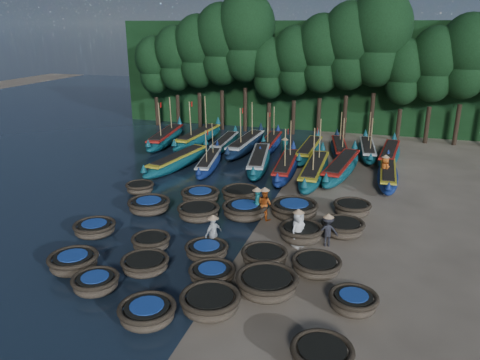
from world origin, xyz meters
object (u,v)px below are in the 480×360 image
(long_boat_14, at_px, (309,150))
(coracle_22, at_px, (241,194))
(fisherman_5, at_px, (285,149))
(long_boat_17, at_px, (389,154))
(long_boat_7, at_px, (341,167))
(long_boat_11, at_px, (225,143))
(coracle_4, at_px, (322,356))
(coracle_7, at_px, (212,274))
(long_boat_8, at_px, (388,175))
(coracle_1, at_px, (96,283))
(long_boat_10, at_px, (198,137))
(coracle_9, at_px, (353,302))
(coracle_23, at_px, (294,209))
(long_boat_2, at_px, (178,161))
(coracle_8, at_px, (267,284))
(coracle_24, at_px, (352,208))
(coracle_19, at_px, (343,228))
(long_boat_15, at_px, (339,148))
(coracle_11, at_px, (151,242))
(long_boat_9, at_px, (166,137))
(coracle_14, at_px, (316,265))
(coracle_10, at_px, (95,228))
(coracle_21, at_px, (200,196))
(coracle_5, at_px, (73,262))
(long_boat_13, at_px, (270,144))
(coracle_13, at_px, (264,257))
(long_boat_6, at_px, (314,171))
(fisherman_1, at_px, (257,202))
(coracle_15, at_px, (149,205))
(long_boat_12, at_px, (246,144))
(coracle_2, at_px, (147,313))
(coracle_18, at_px, (301,233))
(long_boat_4, at_px, (259,161))
(fisherman_6, at_px, (385,168))
(coracle_20, at_px, (140,188))
(fisherman_0, at_px, (298,228))
(coracle_16, at_px, (199,212))
(long_boat_16, at_px, (367,150))
(coracle_12, at_px, (207,251))
(coracle_17, at_px, (245,210))

(long_boat_14, bearing_deg, coracle_22, -100.52)
(fisherman_5, bearing_deg, long_boat_17, -102.49)
(long_boat_7, relative_size, long_boat_11, 1.21)
(coracle_4, height_order, coracle_7, coracle_4)
(long_boat_8, xyz_separation_m, long_boat_17, (0.08, 5.19, 0.04))
(coracle_1, relative_size, long_boat_10, 0.24)
(coracle_9, xyz_separation_m, coracle_23, (-3.61, 7.77, 0.08))
(coracle_7, relative_size, long_boat_2, 0.28)
(coracle_8, xyz_separation_m, long_boat_11, (-8.51, 20.14, 0.01))
(coracle_24, bearing_deg, coracle_19, -95.11)
(long_boat_2, bearing_deg, long_boat_15, 42.33)
(coracle_11, height_order, long_boat_9, long_boat_9)
(coracle_14, bearing_deg, coracle_11, -179.20)
(coracle_9, xyz_separation_m, long_boat_8, (1.07, 15.21, 0.10))
(coracle_8, bearing_deg, coracle_1, -164.71)
(coracle_10, height_order, coracle_21, coracle_21)
(long_boat_2, xyz_separation_m, long_boat_14, (8.36, 5.63, -0.01))
(coracle_5, distance_m, long_boat_13, 21.62)
(coracle_13, bearing_deg, long_boat_6, 88.58)
(coracle_5, relative_size, fisherman_1, 1.36)
(coracle_15, bearing_deg, coracle_9, -28.61)
(coracle_14, bearing_deg, long_boat_12, 114.87)
(coracle_2, height_order, long_boat_15, long_boat_15)
(long_boat_11, bearing_deg, coracle_11, -85.04)
(coracle_14, relative_size, long_boat_11, 0.35)
(coracle_18, xyz_separation_m, long_boat_9, (-14.18, 15.15, 0.14))
(long_boat_13, distance_m, long_boat_14, 3.56)
(coracle_22, relative_size, long_boat_14, 0.29)
(coracle_4, distance_m, long_boat_4, 20.19)
(coracle_2, bearing_deg, coracle_18, 63.29)
(long_boat_8, distance_m, fisherman_6, 0.48)
(coracle_20, distance_m, long_boat_4, 8.99)
(long_boat_7, xyz_separation_m, long_boat_10, (-12.40, 5.23, 0.02))
(long_boat_7, distance_m, long_boat_17, 5.53)
(fisherman_0, bearing_deg, long_boat_10, 61.56)
(coracle_22, bearing_deg, fisherman_0, -48.29)
(coracle_16, distance_m, long_boat_10, 16.15)
(coracle_2, bearing_deg, coracle_1, 156.99)
(long_boat_10, bearing_deg, long_boat_9, -158.94)
(coracle_24, relative_size, fisherman_1, 1.23)
(coracle_11, height_order, long_boat_16, long_boat_16)
(coracle_12, xyz_separation_m, coracle_13, (2.55, 0.14, 0.03))
(long_boat_11, bearing_deg, coracle_14, -64.18)
(coracle_10, xyz_separation_m, coracle_12, (5.97, -0.54, -0.02))
(coracle_12, bearing_deg, long_boat_12, 100.94)
(coracle_7, bearing_deg, coracle_17, 95.03)
(coracle_5, bearing_deg, coracle_23, 47.39)
(long_boat_13, distance_m, fisherman_6, 10.56)
(long_boat_8, bearing_deg, coracle_13, -111.50)
(coracle_21, xyz_separation_m, long_boat_14, (4.35, 11.53, 0.09))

